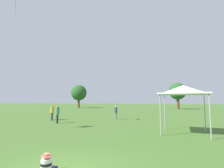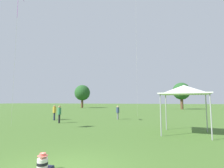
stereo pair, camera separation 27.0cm
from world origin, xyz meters
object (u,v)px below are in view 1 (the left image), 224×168
at_px(person_standing_2, 57,113).
at_px(canopy_tent, 183,90).
at_px(person_standing_1, 52,111).
at_px(person_standing_4, 116,111).
at_px(seated_toddler, 47,164).
at_px(distant_tree_0, 178,91).
at_px(distant_tree_1, 79,93).

relative_size(person_standing_2, canopy_tent, 0.50).
xyz_separation_m(person_standing_1, person_standing_4, (6.81, 3.08, -0.06)).
relative_size(seated_toddler, person_standing_1, 0.33).
relative_size(person_standing_2, distant_tree_0, 0.24).
bearing_deg(person_standing_1, person_standing_4, -179.73).
bearing_deg(person_standing_1, canopy_tent, 137.09).
bearing_deg(distant_tree_1, person_standing_2, -66.31).
xyz_separation_m(seated_toddler, person_standing_1, (-8.71, 12.82, 0.81)).
bearing_deg(canopy_tent, person_standing_2, 167.30).
bearing_deg(person_standing_4, distant_tree_0, -163.58).
distance_m(person_standing_4, distant_tree_0, 32.89).
height_order(person_standing_4, distant_tree_1, distant_tree_1).
bearing_deg(person_standing_4, person_standing_1, -31.81).
height_order(person_standing_2, distant_tree_0, distant_tree_0).
bearing_deg(distant_tree_1, seated_toddler, -64.42).
height_order(seated_toddler, distant_tree_1, distant_tree_1).
distance_m(seated_toddler, person_standing_4, 16.02).
bearing_deg(seated_toddler, person_standing_1, 123.59).
bearing_deg(seated_toddler, distant_tree_1, 114.97).
distance_m(canopy_tent, distant_tree_0, 39.06).
bearing_deg(person_standing_4, canopy_tent, 75.46).
relative_size(distant_tree_0, distant_tree_1, 0.96).
relative_size(person_standing_4, distant_tree_1, 0.22).
bearing_deg(person_standing_2, distant_tree_1, 31.70).
xyz_separation_m(canopy_tent, distant_tree_0, (2.91, 38.90, 1.97)).
bearing_deg(distant_tree_0, distant_tree_1, 177.32).
distance_m(seated_toddler, person_standing_2, 12.68).
relative_size(person_standing_4, distant_tree_0, 0.22).
distance_m(seated_toddler, distant_tree_0, 47.93).
bearing_deg(person_standing_4, person_standing_2, -8.95).
distance_m(person_standing_2, distant_tree_0, 39.28).
height_order(person_standing_1, person_standing_4, person_standing_1).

